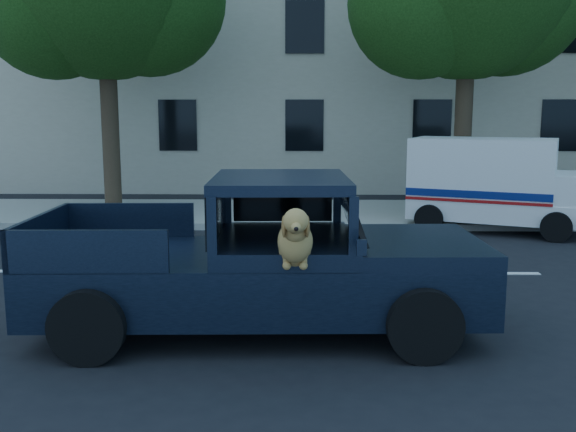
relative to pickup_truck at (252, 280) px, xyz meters
name	(u,v)px	position (x,y,z in m)	size (l,w,h in m)	color
ground	(222,347)	(-0.30, -0.57, -0.63)	(120.00, 120.00, 0.00)	black
far_sidewalk	(266,213)	(-0.30, 8.63, -0.56)	(60.00, 4.00, 0.15)	gray
lane_stripes	(368,273)	(1.70, 2.83, -0.63)	(21.60, 0.14, 0.01)	silver
building_main	(360,58)	(2.70, 15.93, 3.87)	(26.00, 6.00, 9.00)	beige
pickup_truck	(252,280)	(0.00, 0.00, 0.00)	(5.31, 2.73, 1.88)	black
mail_truck	(494,191)	(4.87, 6.76, 0.26)	(4.10, 3.03, 2.05)	silver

